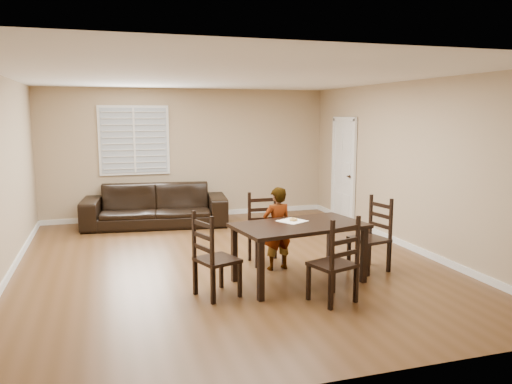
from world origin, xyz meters
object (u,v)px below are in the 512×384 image
(chair_left, at_px, (208,260))
(sofa, at_px, (155,206))
(dining_table, at_px, (299,230))
(chair_right, at_px, (376,236))
(chair_near, at_px, (264,230))
(donut, at_px, (293,219))
(chair_far, at_px, (340,265))
(child, at_px, (277,229))

(chair_left, distance_m, sofa, 4.16)
(dining_table, xyz_separation_m, chair_right, (1.25, 0.21, -0.22))
(chair_near, distance_m, donut, 0.93)
(chair_near, xyz_separation_m, chair_far, (0.30, -1.91, -0.00))
(chair_far, xyz_separation_m, chair_right, (1.09, 1.07, 0.00))
(chair_near, distance_m, chair_left, 1.68)
(chair_left, bearing_deg, chair_near, -61.13)
(chair_left, height_order, sofa, chair_left)
(chair_far, xyz_separation_m, chair_left, (-1.40, 0.64, 0.00))
(chair_left, distance_m, donut, 1.34)
(chair_right, distance_m, child, 1.40)
(chair_left, distance_m, child, 1.41)
(donut, bearing_deg, chair_right, 0.81)
(donut, relative_size, sofa, 0.04)
(chair_near, xyz_separation_m, chair_left, (-1.10, -1.27, 0.00))
(chair_near, bearing_deg, donut, -80.06)
(child, bearing_deg, dining_table, 90.90)
(donut, distance_m, sofa, 4.03)
(chair_near, bearing_deg, chair_right, -30.17)
(dining_table, height_order, sofa, sofa)
(sofa, bearing_deg, child, -61.31)
(chair_far, height_order, child, child)
(chair_near, distance_m, chair_right, 1.63)
(chair_far, relative_size, chair_left, 0.99)
(chair_far, bearing_deg, chair_right, -153.88)
(chair_left, xyz_separation_m, donut, (1.23, 0.41, 0.33))
(dining_table, xyz_separation_m, chair_near, (-0.14, 1.05, -0.22))
(chair_far, distance_m, sofa, 5.06)
(chair_left, bearing_deg, sofa, -17.42)
(dining_table, bearing_deg, child, 90.00)
(dining_table, relative_size, sofa, 0.65)
(sofa, bearing_deg, chair_far, -64.86)
(donut, height_order, sofa, donut)
(dining_table, height_order, chair_left, chair_left)
(dining_table, relative_size, chair_near, 1.72)
(chair_near, xyz_separation_m, sofa, (-1.30, 2.88, -0.07))
(chair_far, relative_size, donut, 9.58)
(chair_near, xyz_separation_m, chair_right, (1.39, -0.84, -0.00))
(dining_table, distance_m, chair_near, 1.08)
(dining_table, relative_size, chair_right, 1.72)
(chair_far, xyz_separation_m, sofa, (-1.61, 4.80, -0.07))
(chair_far, distance_m, chair_left, 1.54)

